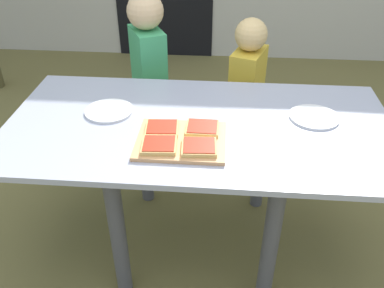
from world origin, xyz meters
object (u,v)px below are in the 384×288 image
at_px(dining_table, 199,144).
at_px(child_left, 149,73).
at_px(cutting_board, 181,141).
at_px(pizza_slice_near_left, 159,145).
at_px(plate_white_left, 109,111).
at_px(pizza_slice_far_left, 162,128).
at_px(pizza_slice_far_right, 202,128).
at_px(child_right, 246,90).
at_px(plate_white_right, 314,117).
at_px(pizza_slice_near_right, 199,147).

bearing_deg(dining_table, child_left, 116.64).
height_order(cutting_board, pizza_slice_near_left, pizza_slice_near_left).
height_order(dining_table, plate_white_left, plate_white_left).
distance_m(pizza_slice_far_left, pizza_slice_near_left, 0.12).
xyz_separation_m(pizza_slice_far_right, child_right, (0.20, 0.70, -0.18)).
relative_size(pizza_slice_near_left, child_right, 0.14).
distance_m(pizza_slice_far_right, child_left, 0.78).
relative_size(plate_white_right, child_left, 0.20).
relative_size(cutting_board, pizza_slice_far_right, 2.63).
height_order(pizza_slice_far_left, child_left, child_left).
bearing_deg(child_right, pizza_slice_near_right, -103.95).
distance_m(cutting_board, pizza_slice_near_right, 0.09).
relative_size(pizza_slice_near_left, plate_white_right, 0.65).
xyz_separation_m(pizza_slice_near_right, pizza_slice_near_left, (-0.15, -0.00, 0.00)).
distance_m(cutting_board, child_right, 0.84).
relative_size(plate_white_left, child_right, 0.22).
relative_size(pizza_slice_near_right, plate_white_left, 0.65).
xyz_separation_m(cutting_board, plate_white_left, (-0.33, 0.21, -0.00)).
bearing_deg(pizza_slice_far_right, child_left, 115.40).
relative_size(pizza_slice_far_right, pizza_slice_near_right, 0.96).
distance_m(plate_white_right, child_left, 0.96).
distance_m(dining_table, pizza_slice_far_right, 0.15).
bearing_deg(pizza_slice_near_left, child_left, 102.45).
height_order(cutting_board, pizza_slice_far_left, pizza_slice_far_left).
bearing_deg(plate_white_left, child_right, 43.04).
bearing_deg(pizza_slice_near_left, pizza_slice_far_right, 41.21).
bearing_deg(pizza_slice_near_left, dining_table, 56.75).
height_order(pizza_slice_far_left, pizza_slice_far_right, same).
height_order(pizza_slice_far_left, child_right, child_right).
xyz_separation_m(pizza_slice_far_right, pizza_slice_near_left, (-0.15, -0.13, 0.00)).
relative_size(dining_table, plate_white_right, 7.69).
relative_size(pizza_slice_far_left, plate_white_left, 0.66).
xyz_separation_m(pizza_slice_near_left, child_left, (-0.18, 0.83, -0.10)).
distance_m(dining_table, pizza_slice_near_right, 0.24).
bearing_deg(child_left, plate_white_left, -97.06).
xyz_separation_m(pizza_slice_far_right, plate_white_right, (0.45, 0.15, -0.02)).
xyz_separation_m(dining_table, pizza_slice_far_right, (0.02, -0.07, 0.13)).
distance_m(cutting_board, pizza_slice_far_right, 0.10).
height_order(plate_white_left, child_left, child_left).
height_order(dining_table, child_right, child_right).
relative_size(dining_table, pizza_slice_far_right, 12.36).
height_order(child_left, child_right, child_left).
xyz_separation_m(pizza_slice_near_right, plate_white_right, (0.46, 0.28, -0.02)).
relative_size(cutting_board, pizza_slice_near_right, 2.52).
xyz_separation_m(pizza_slice_far_right, child_left, (-0.33, 0.70, -0.10)).
distance_m(dining_table, child_left, 0.71).
xyz_separation_m(dining_table, child_right, (0.22, 0.63, -0.05)).
distance_m(pizza_slice_far_right, plate_white_left, 0.43).
height_order(dining_table, pizza_slice_far_right, pizza_slice_far_right).
bearing_deg(child_right, pizza_slice_near_left, -112.92).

